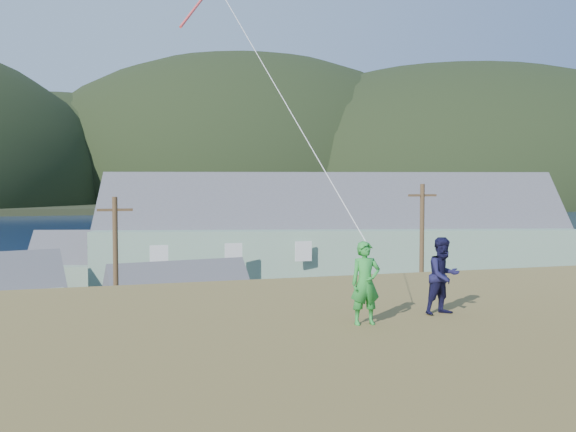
{
  "coord_description": "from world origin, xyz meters",
  "views": [
    {
      "loc": [
        -1.32,
        -28.83,
        9.75
      ],
      "look_at": [
        3.77,
        -11.42,
        8.8
      ],
      "focal_mm": 40.0,
      "sensor_mm": 36.0,
      "label": 1
    }
  ],
  "objects_px": {
    "lodge": "(331,243)",
    "shed_white": "(181,313)",
    "kite_flyer_navy": "(443,276)",
    "kite_flyer_green": "(365,283)",
    "shed_palegreen_far": "(98,270)",
    "wharf": "(54,274)"
  },
  "relations": [
    {
      "from": "lodge",
      "to": "shed_white",
      "type": "xyz_separation_m",
      "value": [
        -13.38,
        -12.0,
        -2.46
      ]
    },
    {
      "from": "kite_flyer_navy",
      "to": "kite_flyer_green",
      "type": "bearing_deg",
      "value": -178.29
    },
    {
      "from": "shed_palegreen_far",
      "to": "kite_flyer_navy",
      "type": "relative_size",
      "value": 7.78
    },
    {
      "from": "lodge",
      "to": "shed_white",
      "type": "distance_m",
      "value": 18.14
    },
    {
      "from": "lodge",
      "to": "kite_flyer_green",
      "type": "xyz_separation_m",
      "value": [
        -13.09,
        -37.36,
        3.05
      ]
    },
    {
      "from": "shed_white",
      "to": "shed_palegreen_far",
      "type": "height_order",
      "value": "shed_palegreen_far"
    },
    {
      "from": "shed_white",
      "to": "kite_flyer_navy",
      "type": "relative_size",
      "value": 5.76
    },
    {
      "from": "shed_white",
      "to": "kite_flyer_green",
      "type": "xyz_separation_m",
      "value": [
        0.29,
        -25.36,
        5.51
      ]
    },
    {
      "from": "shed_white",
      "to": "kite_flyer_navy",
      "type": "bearing_deg",
      "value": -93.71
    },
    {
      "from": "shed_palegreen_far",
      "to": "kite_flyer_green",
      "type": "height_order",
      "value": "kite_flyer_green"
    },
    {
      "from": "kite_flyer_navy",
      "to": "wharf",
      "type": "bearing_deg",
      "value": 89.96
    },
    {
      "from": "kite_flyer_green",
      "to": "shed_palegreen_far",
      "type": "bearing_deg",
      "value": 100.07
    },
    {
      "from": "shed_white",
      "to": "shed_palegreen_far",
      "type": "distance_m",
      "value": 18.25
    },
    {
      "from": "wharf",
      "to": "shed_white",
      "type": "xyz_separation_m",
      "value": [
        8.93,
        -32.91,
        1.99
      ]
    },
    {
      "from": "shed_white",
      "to": "kite_flyer_green",
      "type": "height_order",
      "value": "kite_flyer_green"
    },
    {
      "from": "lodge",
      "to": "kite_flyer_navy",
      "type": "relative_size",
      "value": 25.13
    },
    {
      "from": "wharf",
      "to": "lodge",
      "type": "height_order",
      "value": "lodge"
    },
    {
      "from": "kite_flyer_green",
      "to": "wharf",
      "type": "bearing_deg",
      "value": 102.63
    },
    {
      "from": "wharf",
      "to": "shed_white",
      "type": "bearing_deg",
      "value": -74.82
    },
    {
      "from": "lodge",
      "to": "shed_palegreen_far",
      "type": "xyz_separation_m",
      "value": [
        -17.94,
        5.68,
        -2.18
      ]
    },
    {
      "from": "wharf",
      "to": "kite_flyer_green",
      "type": "bearing_deg",
      "value": -81.01
    },
    {
      "from": "lodge",
      "to": "kite_flyer_navy",
      "type": "distance_m",
      "value": 38.76
    }
  ]
}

